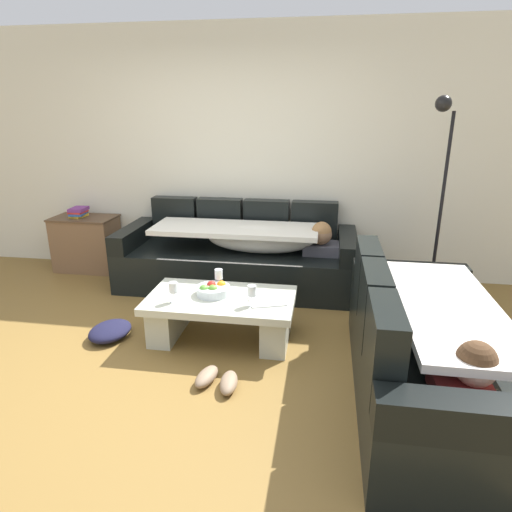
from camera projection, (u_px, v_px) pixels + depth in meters
ground_plane at (169, 363)px, 3.37m from camera, size 14.00×14.00×0.00m
back_wall at (227, 154)px, 4.96m from camera, size 9.00×0.10×2.70m
couch_along_wall at (241, 257)px, 4.75m from camera, size 2.48×0.92×0.88m
couch_near_window at (427, 352)px, 2.88m from camera, size 0.92×2.01×0.88m
coffee_table at (221, 312)px, 3.66m from camera, size 1.20×0.68×0.38m
fruit_bowl at (213, 290)px, 3.65m from camera, size 0.28×0.28×0.10m
wine_glass_near_left at (173, 288)px, 3.49m from camera, size 0.07×0.07×0.17m
wine_glass_near_right at (252, 292)px, 3.42m from camera, size 0.07×0.07×0.17m
wine_glass_far_back at (219, 275)px, 3.77m from camera, size 0.07×0.07×0.17m
open_magazine at (267, 301)px, 3.52m from camera, size 0.33×0.29×0.01m
side_cabinet at (87, 243)px, 5.25m from camera, size 0.72×0.44×0.64m
book_stack_on_cabinet at (78, 212)px, 5.13m from camera, size 0.19×0.24×0.11m
floor_lamp at (438, 191)px, 4.08m from camera, size 0.33×0.31×1.95m
pair_of_shoes at (218, 380)px, 3.09m from camera, size 0.33×0.33×0.09m
crumpled_garment at (110, 331)px, 3.73m from camera, size 0.38×0.45×0.12m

